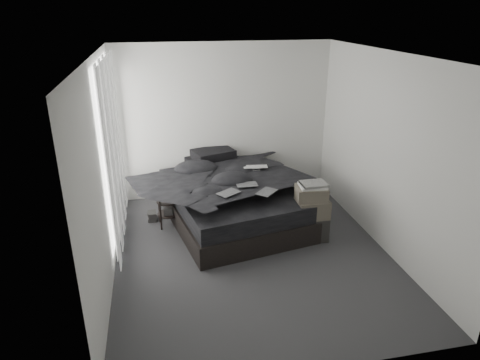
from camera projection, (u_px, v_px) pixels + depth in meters
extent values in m
cube|color=#363639|center=(252.00, 253.00, 5.81)|extent=(3.60, 4.20, 0.01)
cube|color=white|center=(254.00, 55.00, 4.83)|extent=(3.60, 4.20, 0.01)
cube|color=silver|center=(224.00, 122.00, 7.22)|extent=(3.60, 0.01, 2.60)
cube|color=silver|center=(313.00, 250.00, 3.41)|extent=(3.60, 0.01, 2.60)
cube|color=silver|center=(103.00, 173.00, 4.98)|extent=(0.01, 4.20, 2.60)
cube|color=silver|center=(385.00, 153.00, 5.65)|extent=(0.01, 4.20, 2.60)
cube|color=white|center=(110.00, 146.00, 5.78)|extent=(0.02, 2.00, 2.30)
cube|color=white|center=(114.00, 151.00, 5.82)|extent=(0.06, 2.12, 2.48)
cube|color=black|center=(232.00, 210.00, 6.66)|extent=(2.19, 2.64, 0.32)
cube|color=black|center=(231.00, 194.00, 6.55)|extent=(2.11, 2.56, 0.25)
imported|color=black|center=(233.00, 179.00, 6.40)|extent=(2.08, 2.30, 0.27)
cube|color=black|center=(208.00, 163.00, 7.23)|extent=(0.78, 0.60, 0.16)
cube|color=black|center=(213.00, 154.00, 7.18)|extent=(0.76, 0.63, 0.15)
imported|color=silver|center=(256.00, 163.00, 6.60)|extent=(0.40, 0.29, 0.03)
cube|color=black|center=(229.00, 187.00, 5.76)|extent=(0.35, 0.32, 0.01)
cube|color=black|center=(247.00, 179.00, 6.02)|extent=(0.30, 0.20, 0.01)
cube|color=black|center=(267.00, 185.00, 5.78)|extent=(0.35, 0.35, 0.01)
cylinder|color=black|center=(168.00, 207.00, 6.44)|extent=(0.35, 0.35, 0.60)
cube|color=white|center=(167.00, 188.00, 6.32)|extent=(0.27, 0.22, 0.01)
cube|color=black|center=(152.00, 216.00, 6.67)|extent=(0.14, 0.19, 0.13)
cube|color=#242424|center=(310.00, 227.00, 6.13)|extent=(0.50, 0.40, 0.35)
cube|color=#5B5447|center=(312.00, 208.00, 6.01)|extent=(0.44, 0.35, 0.26)
cube|color=#5B5447|center=(311.00, 193.00, 5.93)|extent=(0.46, 0.39, 0.18)
cube|color=silver|center=(313.00, 186.00, 5.89)|extent=(0.38, 0.31, 0.04)
cube|color=silver|center=(314.00, 184.00, 5.87)|extent=(0.35, 0.28, 0.03)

